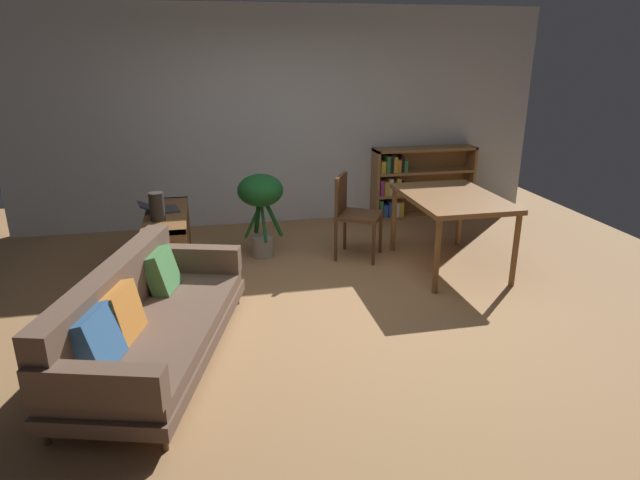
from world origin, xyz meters
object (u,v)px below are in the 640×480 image
fabric_couch (145,319)px  bookshelf (414,183)px  dining_chair_near (352,211)px  potted_floor_plant (261,199)px  open_laptop (161,208)px  desk_speaker (157,207)px  dining_table (452,203)px  media_console (169,242)px

fabric_couch → bookshelf: (3.28, 3.10, 0.14)m
dining_chair_near → potted_floor_plant: bearing=167.7°
open_laptop → bookshelf: bookshelf is taller
desk_speaker → dining_chair_near: bearing=6.3°
dining_table → desk_speaker: bearing=174.5°
fabric_couch → open_laptop: size_ratio=5.15×
open_laptop → bookshelf: 3.47m
fabric_couch → desk_speaker: (0.03, 1.53, 0.43)m
potted_floor_plant → desk_speaker: bearing=-157.4°
media_console → open_laptop: 0.35m
desk_speaker → potted_floor_plant: 1.13m
media_console → desk_speaker: 0.51m
potted_floor_plant → dining_table: size_ratio=0.71×
fabric_couch → bookshelf: bearing=43.4°
dining_table → bookshelf: 1.89m
open_laptop → desk_speaker: bearing=-91.1°
bookshelf → potted_floor_plant: bearing=-152.8°
open_laptop → potted_floor_plant: size_ratio=0.47×
potted_floor_plant → dining_chair_near: (0.97, -0.21, -0.13)m
open_laptop → bookshelf: size_ratio=0.31×
dining_chair_near → media_console: bearing=179.3°
fabric_couch → dining_table: bearing=22.9°
potted_floor_plant → bookshelf: (2.21, 1.13, -0.19)m
fabric_couch → potted_floor_plant: size_ratio=2.41×
desk_speaker → bookshelf: bookshelf is taller
desk_speaker → dining_table: (2.92, -0.28, -0.06)m
open_laptop → dining_chair_near: (2.00, -0.11, -0.12)m
dining_chair_near → desk_speaker: bearing=-173.7°
potted_floor_plant → dining_table: 2.01m
desk_speaker → dining_chair_near: size_ratio=0.30×
dining_table → media_console: bearing=169.5°
desk_speaker → dining_chair_near: (2.01, 0.22, -0.23)m
fabric_couch → bookshelf: size_ratio=1.60×
dining_table → bookshelf: bearing=79.9°
potted_floor_plant → bookshelf: size_ratio=0.66×
media_console → desk_speaker: desk_speaker is taller
media_console → open_laptop: bearing=120.8°
bookshelf → desk_speaker: bearing=-154.3°
fabric_couch → potted_floor_plant: (1.07, 1.96, 0.33)m
desk_speaker → dining_chair_near: 2.03m
dining_table → bookshelf: size_ratio=0.93×
bookshelf → open_laptop: bearing=-159.2°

